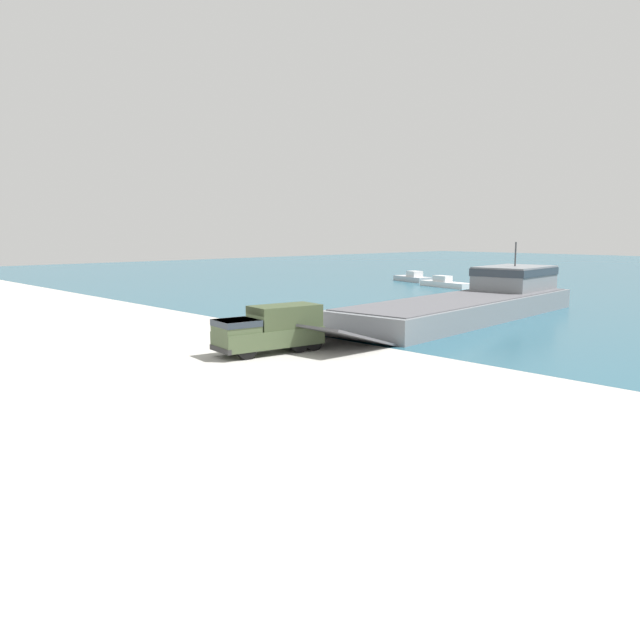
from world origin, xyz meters
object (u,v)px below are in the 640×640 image
object	(u,v)px
moored_boat_b	(445,283)
moored_boat_a	(413,278)
landing_craft	(476,300)
soldier_on_ramp	(236,331)
military_truck	(271,329)

from	to	relation	value
moored_boat_b	moored_boat_a	bearing A→B (deg)	-106.08
landing_craft	soldier_on_ramp	bearing A→B (deg)	-102.27
military_truck	moored_boat_b	world-z (taller)	military_truck
landing_craft	moored_boat_b	bearing A→B (deg)	125.25
military_truck	moored_boat_b	size ratio (longest dim) A/B	0.86
landing_craft	military_truck	bearing A→B (deg)	-93.68
military_truck	soldier_on_ramp	world-z (taller)	military_truck
landing_craft	soldier_on_ramp	size ratio (longest dim) A/B	22.49
military_truck	soldier_on_ramp	distance (m)	3.74
landing_craft	soldier_on_ramp	xyz separation A→B (m)	(-3.00, -24.53, -0.55)
moored_boat_b	military_truck	bearing A→B (deg)	33.57
landing_craft	moored_boat_b	xyz separation A→B (m)	(-19.99, 23.36, -0.98)
soldier_on_ramp	military_truck	bearing A→B (deg)	119.37
landing_craft	moored_boat_a	bearing A→B (deg)	131.03
military_truck	moored_boat_b	bearing A→B (deg)	-148.86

